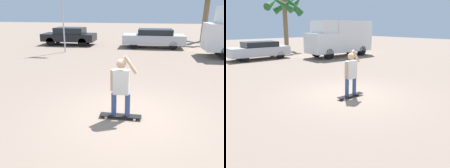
# 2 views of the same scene
# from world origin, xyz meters

# --- Properties ---
(ground_plane) EXTENTS (80.00, 80.00, 0.00)m
(ground_plane) POSITION_xyz_m (0.00, 0.00, 0.00)
(ground_plane) COLOR gray
(skateboard) EXTENTS (1.14, 0.23, 0.09)m
(skateboard) POSITION_xyz_m (-0.14, -0.18, 0.08)
(skateboard) COLOR black
(skateboard) RESTS_ON ground_plane
(person_skateboarder) EXTENTS (0.70, 0.24, 1.67)m
(person_skateboarder) POSITION_xyz_m (-0.14, -0.18, 0.99)
(person_skateboarder) COLOR #384C7A
(person_skateboarder) RESTS_ON skateboard
(camper_van) EXTENTS (6.01, 2.01, 3.01)m
(camper_van) POSITION_xyz_m (7.12, 8.77, 1.64)
(camper_van) COLOR black
(camper_van) RESTS_ON ground_plane
(parked_car_silver) EXTENTS (4.58, 1.88, 1.38)m
(parked_car_silver) POSITION_xyz_m (0.99, 11.59, 0.74)
(parked_car_silver) COLOR black
(parked_car_silver) RESTS_ON ground_plane
(palm_tree_near_van) EXTENTS (4.10, 4.28, 5.75)m
(palm_tree_near_van) POSITION_xyz_m (5.58, 15.66, 4.50)
(palm_tree_near_van) COLOR brown
(palm_tree_near_van) RESTS_ON ground_plane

